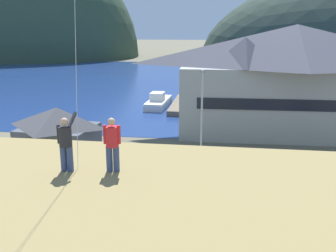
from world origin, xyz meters
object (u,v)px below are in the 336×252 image
person_kite_flyer (66,142)px  person_companion (112,143)px  storage_shed_near_lot (59,140)px  parking_light_pole (202,112)px  parked_car_corner_spot (70,197)px  moored_boat_wharfside (158,102)px  parked_car_back_row_right (162,209)px  parked_car_back_row_left (315,215)px  harbor_lodge (294,77)px  parked_car_mid_row_center (244,171)px  parked_car_front_row_end (148,171)px  wharf_dock (184,104)px

person_kite_flyer → person_companion: person_kite_flyer is taller
storage_shed_near_lot → parking_light_pole: bearing=16.5°
storage_shed_near_lot → parked_car_corner_spot: storage_shed_near_lot is taller
parked_car_corner_spot → person_companion: 12.93m
moored_boat_wharfside → person_companion: size_ratio=4.68×
parked_car_back_row_right → person_companion: person_companion is taller
parked_car_back_row_left → person_kite_flyer: 15.38m
harbor_lodge → parked_car_mid_row_center: 16.71m
parked_car_front_row_end → parked_car_back_row_right: same height
parked_car_mid_row_center → parked_car_back_row_left: (3.58, -6.24, 0.00)m
parked_car_corner_spot → person_companion: person_companion is taller
parked_car_back_row_left → person_companion: person_companion is taller
parked_car_back_row_right → parked_car_front_row_end: bearing=108.7°
harbor_lodge → parking_light_pole: bearing=-127.7°
person_companion → parked_car_mid_row_center: bearing=71.8°
parked_car_corner_spot → parked_car_back_row_left: (14.35, -0.26, 0.00)m
moored_boat_wharfside → storage_shed_near_lot: bearing=-97.2°
parked_car_back_row_right → person_companion: (-0.15, -8.77, 6.65)m
storage_shed_near_lot → moored_boat_wharfside: 26.60m
moored_boat_wharfside → parked_car_back_row_right: size_ratio=1.88×
harbor_lodge → storage_shed_near_lot: bearing=-143.2°
parked_car_back_row_right → person_kite_flyer: size_ratio=2.34×
harbor_lodge → storage_shed_near_lot: harbor_lodge is taller
parked_car_mid_row_center → wharf_dock: bearing=104.7°
parked_car_corner_spot → parking_light_pole: size_ratio=0.55×
parked_car_mid_row_center → parked_car_corner_spot: (-10.77, -5.98, 0.00)m
parked_car_back_row_left → person_companion: bearing=-133.1°
parked_car_back_row_right → parking_light_pole: 10.89m
parked_car_mid_row_center → person_kite_flyer: person_kite_flyer is taller
parked_car_corner_spot → parked_car_back_row_left: 14.36m
parked_car_corner_spot → moored_boat_wharfside: bearing=90.0°
parked_car_back_row_right → storage_shed_near_lot: bearing=142.5°
storage_shed_near_lot → parked_car_mid_row_center: bearing=-1.0°
wharf_dock → parked_car_corner_spot: (-3.66, -33.07, 0.71)m
harbor_lodge → person_companion: (-10.68, -30.45, 1.65)m
storage_shed_near_lot → moored_boat_wharfside: (3.33, 26.31, -2.02)m
parked_car_mid_row_center → parked_car_corner_spot: same height
parked_car_front_row_end → person_kite_flyer: person_kite_flyer is taller
parked_car_corner_spot → harbor_lodge: bearing=52.0°
wharf_dock → parked_car_front_row_end: (0.18, -28.03, 0.71)m
parked_car_mid_row_center → moored_boat_wharfside: bearing=112.1°
harbor_lodge → parked_car_back_row_left: size_ratio=5.79×
harbor_lodge → parking_light_pole: (-8.89, -11.49, -1.52)m
harbor_lodge → parked_car_back_row_right: (-10.53, -21.69, -5.00)m
parked_car_front_row_end → harbor_lodge: bearing=51.8°
parked_car_corner_spot → parked_car_mid_row_center: bearing=29.0°
person_kite_flyer → person_companion: size_ratio=1.07×
parked_car_mid_row_center → parked_car_back_row_right: bearing=-126.3°
parked_car_back_row_right → person_companion: bearing=-91.0°
parked_car_front_row_end → parking_light_pole: bearing=50.6°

